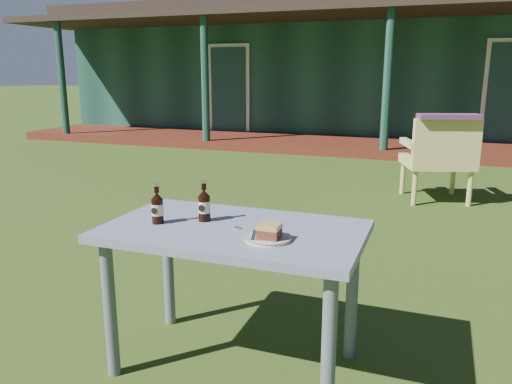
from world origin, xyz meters
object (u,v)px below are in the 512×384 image
at_px(cake_slice, 269,231).
at_px(cola_bottle_far, 157,208).
at_px(plate, 268,238).
at_px(cola_bottle_near, 204,205).
at_px(armchair_left, 440,155).
at_px(cafe_table, 234,248).

distance_m(cake_slice, cola_bottle_far, 0.58).
height_order(plate, cola_bottle_near, cola_bottle_near).
distance_m(cola_bottle_far, armchair_left, 4.03).
xyz_separation_m(plate, armchair_left, (0.67, 3.87, -0.20)).
bearing_deg(cake_slice, plate, 128.13).
bearing_deg(armchair_left, plate, -99.85).
distance_m(cola_bottle_near, cola_bottle_far, 0.22).
relative_size(cafe_table, cola_bottle_far, 6.27).
bearing_deg(cola_bottle_far, plate, -4.63).
bearing_deg(cola_bottle_far, armchair_left, 71.98).
bearing_deg(plate, cola_bottle_near, 157.34).
distance_m(plate, cola_bottle_far, 0.58).
xyz_separation_m(cake_slice, armchair_left, (0.66, 3.88, -0.23)).
distance_m(cafe_table, cola_bottle_far, 0.41).
distance_m(cafe_table, cola_bottle_near, 0.25).
height_order(plate, armchair_left, armchair_left).
height_order(cafe_table, cake_slice, cake_slice).
bearing_deg(cola_bottle_near, armchair_left, 74.17).
relative_size(plate, cola_bottle_far, 1.07).
bearing_deg(plate, cafe_table, 151.39).
bearing_deg(plate, cake_slice, -51.87).
bearing_deg(cake_slice, cola_bottle_far, 174.30).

